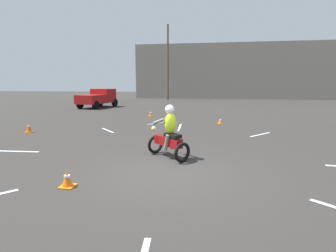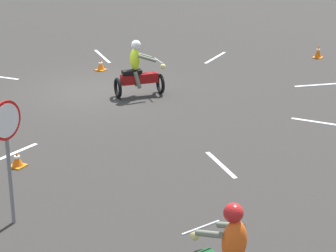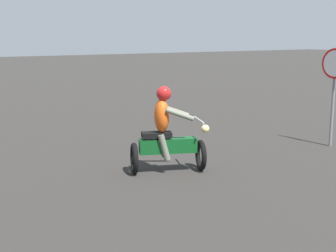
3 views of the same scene
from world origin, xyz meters
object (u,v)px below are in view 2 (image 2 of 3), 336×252
motorcycle_rider_foreground (138,72)px  traffic_cone_mid_center (101,65)px  traffic_cone_near_right (318,52)px  traffic_cone_far_right (17,160)px  stop_sign (7,138)px

motorcycle_rider_foreground → traffic_cone_mid_center: bearing=-174.5°
traffic_cone_near_right → traffic_cone_far_right: 13.22m
traffic_cone_mid_center → stop_sign: bearing=26.9°
traffic_cone_near_right → traffic_cone_far_right: bearing=-11.4°
motorcycle_rider_foreground → stop_sign: (7.76, 2.23, 0.91)m
traffic_cone_mid_center → traffic_cone_far_right: 8.28m
traffic_cone_mid_center → traffic_cone_far_right: traffic_cone_mid_center is taller
stop_sign → traffic_cone_far_right: 3.01m
motorcycle_rider_foreground → stop_sign: 8.13m
traffic_cone_near_right → traffic_cone_mid_center: size_ratio=1.20×
traffic_cone_near_right → traffic_cone_mid_center: 7.86m
traffic_cone_far_right → stop_sign: bearing=40.6°
motorcycle_rider_foreground → traffic_cone_mid_center: size_ratio=4.47×
motorcycle_rider_foreground → stop_sign: stop_sign is taller
motorcycle_rider_foreground → traffic_cone_mid_center: 3.29m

